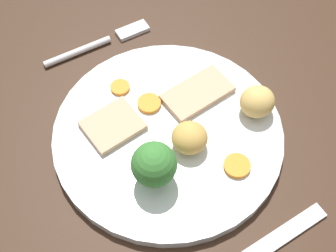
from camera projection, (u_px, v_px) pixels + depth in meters
dining_table at (199, 153)px, 54.38cm from camera, size 120.00×84.00×3.60cm
dinner_plate at (168, 134)px, 52.92cm from camera, size 26.90×26.90×1.40cm
meat_slice_main at (197, 93)px, 54.79cm from camera, size 5.30×8.73×0.80cm
meat_slice_under at (113, 125)px, 52.25cm from camera, size 5.88×6.78×0.80cm
roast_potato_left at (255, 99)px, 52.50cm from camera, size 4.58×4.71×3.72cm
roast_potato_right at (191, 139)px, 49.75cm from camera, size 5.37×5.41×3.34cm
carrot_coin_front at (120, 87)px, 55.49cm from camera, size 2.37×2.37×0.46cm
carrot_coin_back at (237, 166)px, 49.53cm from camera, size 2.99×2.99×0.55cm
carrot_coin_side at (149, 103)px, 54.12cm from camera, size 2.84×2.84×0.53cm
broccoli_floret at (154, 165)px, 46.32cm from camera, size 4.86×4.86×5.70cm
fork at (101, 43)px, 61.21cm from camera, size 2.11×15.28×0.90cm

